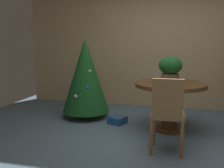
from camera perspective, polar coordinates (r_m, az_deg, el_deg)
name	(u,v)px	position (r m, az deg, el deg)	size (l,w,h in m)	color
ground_plane	(151,145)	(3.60, 8.54, -13.17)	(6.60, 6.60, 0.00)	slate
back_wall_panel	(163,46)	(5.53, 11.32, 8.32)	(6.00, 0.10, 2.60)	tan
round_dining_table	(170,95)	(4.06, 12.78, -2.50)	(1.08, 1.08, 0.75)	brown
flower_vase	(170,68)	(3.95, 12.79, 3.40)	(0.35, 0.35, 0.40)	#665B51
wooden_chair_near	(168,111)	(3.21, 12.23, -5.97)	(0.40, 0.39, 0.95)	#9E6B3D
holiday_tree	(85,75)	(4.68, -5.90, 1.94)	(0.85, 0.85, 1.45)	brown
gift_box_blue	(117,120)	(4.42, 1.22, -7.96)	(0.34, 0.34, 0.12)	#1E569E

